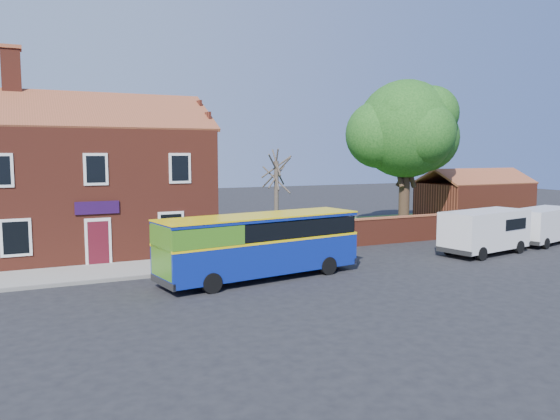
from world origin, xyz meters
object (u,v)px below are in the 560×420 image
large_tree (405,132)px  van_far (543,224)px  bus (255,243)px  van_near (485,230)px

large_tree → van_far: bearing=-68.1°
bus → van_near: bus is taller
bus → large_tree: (15.35, 9.79, 5.22)m
bus → van_far: (18.81, 1.16, -0.38)m
van_near → large_tree: size_ratio=0.54×
bus → van_near: (13.31, 0.23, -0.27)m
van_near → van_far: (5.50, 0.93, -0.11)m
large_tree → van_near: bearing=-102.0°
van_near → van_far: size_ratio=1.08×
bus → van_far: size_ratio=1.79×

